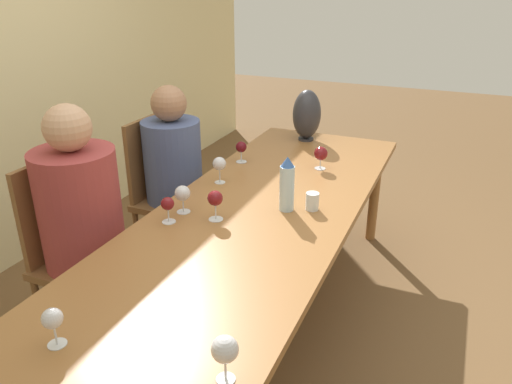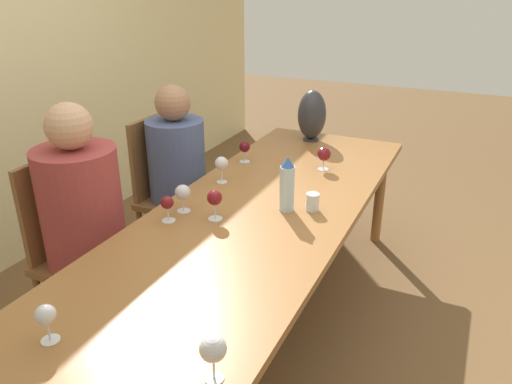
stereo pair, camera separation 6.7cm
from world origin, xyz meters
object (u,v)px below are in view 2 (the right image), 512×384
(person_far, at_px, (180,173))
(wine_glass_4, at_px, (183,193))
(wine_glass_0, at_px, (213,349))
(wine_glass_7, at_px, (215,199))
(chair_far, at_px, (169,189))
(water_bottle, at_px, (287,185))
(water_tumbler, at_px, (313,202))
(wine_glass_6, at_px, (45,316))
(vase, at_px, (312,115))
(wine_glass_3, at_px, (245,147))
(wine_glass_5, at_px, (324,155))
(chair_near, at_px, (77,247))
(person_near, at_px, (86,223))
(wine_glass_2, at_px, (221,164))
(wine_glass_1, at_px, (167,204))

(person_far, bearing_deg, wine_glass_4, -144.99)
(wine_glass_0, bearing_deg, person_far, 36.14)
(wine_glass_7, height_order, chair_far, chair_far)
(water_bottle, bearing_deg, water_tumbler, -65.77)
(wine_glass_6, xyz_separation_m, wine_glass_7, (0.99, -0.06, 0.01))
(vase, height_order, wine_glass_3, vase)
(wine_glass_5, height_order, chair_near, chair_near)
(wine_glass_7, distance_m, person_near, 0.67)
(wine_glass_4, height_order, wine_glass_7, wine_glass_7)
(water_tumbler, bearing_deg, chair_near, 115.04)
(wine_glass_3, height_order, wine_glass_6, wine_glass_6)
(wine_glass_3, distance_m, wine_glass_6, 1.78)
(wine_glass_2, bearing_deg, chair_near, 141.57)
(chair_near, relative_size, chair_far, 1.00)
(wine_glass_4, distance_m, chair_near, 0.65)
(person_near, bearing_deg, vase, -21.15)
(water_bottle, relative_size, wine_glass_3, 2.10)
(wine_glass_4, relative_size, wine_glass_6, 1.04)
(water_tumbler, bearing_deg, wine_glass_2, 77.30)
(wine_glass_0, height_order, wine_glass_4, wine_glass_0)
(wine_glass_5, height_order, person_far, person_far)
(wine_glass_0, height_order, chair_far, chair_far)
(wine_glass_2, bearing_deg, vase, -11.80)
(wine_glass_0, height_order, wine_glass_1, wine_glass_0)
(chair_near, bearing_deg, water_tumbler, -64.96)
(wine_glass_4, xyz_separation_m, wine_glass_7, (-0.01, -0.19, 0.01))
(chair_near, bearing_deg, person_far, -6.20)
(person_near, bearing_deg, wine_glass_1, -75.41)
(wine_glass_5, height_order, chair_far, chair_far)
(wine_glass_3, xyz_separation_m, wine_glass_7, (-0.78, -0.22, 0.01))
(wine_glass_0, height_order, wine_glass_6, wine_glass_0)
(wine_glass_7, distance_m, chair_far, 0.99)
(wine_glass_0, relative_size, wine_glass_7, 1.02)
(wine_glass_3, relative_size, wine_glass_7, 0.89)
(water_bottle, height_order, person_far, person_far)
(wine_glass_5, bearing_deg, chair_near, 138.14)
(wine_glass_1, height_order, person_near, person_near)
(chair_near, height_order, chair_far, same)
(vase, height_order, wine_glass_5, vase)
(vase, distance_m, wine_glass_3, 0.65)
(wine_glass_1, xyz_separation_m, chair_near, (-0.11, 0.51, -0.30))
(chair_near, distance_m, person_near, 0.18)
(water_bottle, distance_m, wine_glass_2, 0.50)
(water_tumbler, height_order, wine_glass_3, wine_glass_3)
(wine_glass_4, bearing_deg, wine_glass_0, -143.13)
(water_tumbler, bearing_deg, wine_glass_0, -174.61)
(water_tumbler, relative_size, chair_far, 0.09)
(person_far, bearing_deg, wine_glass_2, -115.29)
(wine_glass_1, xyz_separation_m, wine_glass_2, (0.54, 0.00, 0.02))
(wine_glass_7, relative_size, chair_far, 0.15)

